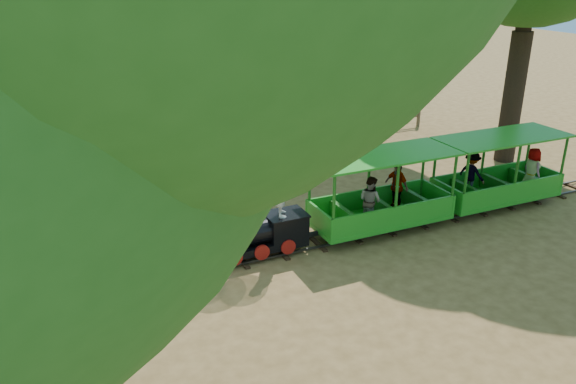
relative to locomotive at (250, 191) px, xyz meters
name	(u,v)px	position (x,y,z in m)	size (l,w,h in m)	color
ground	(317,244)	(1.69, -0.07, -1.68)	(90.00, 90.00, 0.00)	olive
track	(317,241)	(1.69, -0.07, -1.61)	(22.00, 1.00, 0.10)	#3F3D3A
locomotive	(250,191)	(0.00, 0.00, 0.00)	(2.60, 1.22, 2.98)	black
carriage_front	(381,201)	(3.54, -0.06, -0.84)	(3.81, 1.56, 1.98)	#218B1E
carriage_rear	(497,178)	(7.41, -0.05, -0.84)	(3.81, 1.56, 1.98)	#218B1E
fence	(217,138)	(1.69, 7.93, -1.10)	(18.10, 0.10, 1.00)	brown
shrub_mid_w	(170,119)	(0.33, 9.23, -0.55)	(3.25, 2.50, 2.25)	#2D6B1E
shrub_mid_e	(287,119)	(5.08, 9.23, -1.06)	(1.79, 1.38, 1.24)	#2D6B1E
shrub_east	(352,103)	(8.14, 9.23, -0.70)	(2.81, 2.16, 1.94)	#2D6B1E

